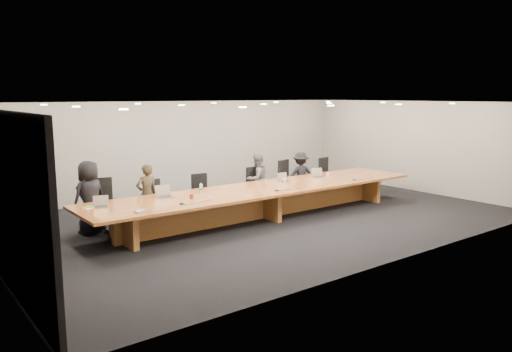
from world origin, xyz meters
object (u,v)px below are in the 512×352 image
Objects in this scene: chair_left at (159,200)px; person_d at (300,175)px; chair_far_right at (329,175)px; paper_cup_near at (285,180)px; conference_table at (263,197)px; laptop_a at (101,202)px; person_c at (257,179)px; chair_right at (290,180)px; laptop_d at (285,177)px; mic_right at (354,180)px; person_a at (90,197)px; mic_left at (182,203)px; laptop_b at (165,191)px; person_b at (147,194)px; mic_center at (277,190)px; water_bottle at (201,189)px; chair_mid_right at (258,186)px; amber_mug at (192,196)px; chair_far_left at (103,205)px; laptop_e at (319,173)px; av_box at (140,211)px; paper_cup_far at (328,174)px; chair_mid_left at (203,194)px.

person_d reaches higher than chair_left.
paper_cup_near is (-2.64, -0.99, 0.25)m from chair_far_right.
chair_left is (-2.17, 1.25, -0.02)m from conference_table.
chair_far_right reaches higher than laptop_a.
chair_right is at bearing 172.34° from person_c.
laptop_d is 2.26× the size of mic_right.
person_a is at bearing -5.13° from person_c.
mic_left reaches higher than conference_table.
person_a is at bearing 155.59° from laptop_b.
laptop_d is (4.82, -0.86, 0.07)m from person_a.
mic_center is at bearing 143.99° from person_b.
laptop_b reaches higher than water_bottle.
person_d is 5.14m from mic_left.
chair_mid_right is 3.28m from person_b.
chair_left reaches higher than mic_center.
amber_mug is at bearing 127.48° from person_a.
chair_far_right is 2.76m from laptop_d.
chair_far_left is 3.58× the size of laptop_e.
mic_left is (-2.50, -0.45, 0.25)m from conference_table.
person_b is 7.29× the size of av_box.
laptop_a is at bearing -174.27° from chair_mid_right.
water_bottle is 1.76× the size of mic_center.
laptop_a is 2.28× the size of mic_center.
person_a is (-7.40, -0.06, 0.25)m from chair_far_right.
mic_left is (-4.45, -1.69, 0.19)m from chair_right.
person_b is 16.47× the size of paper_cup_far.
mic_right is (6.51, -0.89, -0.10)m from laptop_a.
conference_table is 8.43× the size of chair_mid_right.
chair_mid_left is (1.24, 0.04, 0.01)m from chair_left.
water_bottle is 2.45× the size of paper_cup_near.
person_d is (0.41, 0.00, 0.09)m from chair_right.
person_b is 6.13× the size of water_bottle.
person_d reaches higher than laptop_b.
chair_right is 1.12m from paper_cup_far.
chair_mid_right is at bearing 153.95° from paper_cup_far.
person_b is 1.60m from mic_left.
person_c is 4.27× the size of laptop_e.
conference_table is 104.41× the size of paper_cup_far.
chair_mid_right is at bearing 28.03° from laptop_a.
water_bottle is 2.54m from paper_cup_near.
conference_table is at bearing 89.13° from mic_center.
person_c is (4.63, 0.08, -0.09)m from person_a.
person_c is 1.05× the size of person_d.
chair_mid_left is at bearing 169.07° from chair_far_right.
person_b is 3.03m from mic_center.
person_d is at bearing 92.81° from laptop_e.
chair_left is 5.11m from mic_right.
laptop_d is at bearing -170.86° from chair_far_right.
chair_mid_left is at bearing 164.27° from paper_cup_far.
paper_cup_near reaches higher than mic_right.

